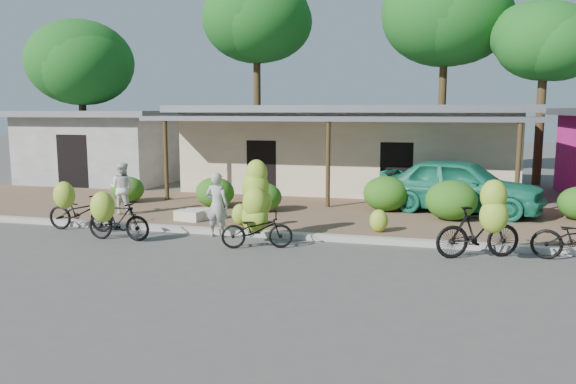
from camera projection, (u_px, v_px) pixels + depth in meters
name	position (u px, v px, depth m)	size (l,w,h in m)	color
ground	(275.00, 259.00, 12.05)	(100.00, 100.00, 0.00)	#4D4A47
sidewalk	(321.00, 215.00, 16.83)	(60.00, 6.00, 0.12)	brown
curb	(297.00, 236.00, 13.96)	(60.00, 0.25, 0.15)	#A8A399
shop_main	(351.00, 147.00, 22.27)	(13.00, 8.50, 3.35)	beige
shop_grey	(106.00, 145.00, 25.10)	(7.00, 6.00, 3.15)	#B0AFAA
tree_back_left	(78.00, 61.00, 27.23)	(5.22, 5.10, 7.50)	#45341B
tree_far_center	(254.00, 17.00, 27.79)	(5.49, 5.39, 9.80)	#45341B
tree_center_right	(441.00, 14.00, 26.03)	(5.90, 5.83, 9.85)	#45341B
tree_near_right	(540.00, 39.00, 23.34)	(4.24, 4.04, 7.68)	#45341B
hedge_0	(128.00, 189.00, 18.76)	(1.11, 1.00, 0.86)	#256316
hedge_1	(215.00, 192.00, 17.72)	(1.23, 1.11, 0.96)	#256316
hedge_2	(263.00, 197.00, 17.05)	(1.12, 1.01, 0.87)	#256316
hedge_3	(386.00, 194.00, 17.09)	(1.38, 1.24, 1.08)	#256316
hedge_4	(451.00, 200.00, 15.67)	(1.43, 1.29, 1.12)	#256316
bike_far_left	(79.00, 210.00, 14.78)	(1.90, 1.23, 1.40)	black
bike_left	(115.00, 218.00, 13.60)	(1.66, 1.14, 1.31)	black
bike_center	(256.00, 211.00, 13.19)	(1.75, 1.33, 2.02)	black
bike_right	(482.00, 226.00, 11.92)	(1.95, 1.44, 1.79)	black
loose_banana_a	(240.00, 214.00, 15.01)	(0.46, 0.39, 0.58)	#9CCB32
loose_banana_b	(242.00, 214.00, 15.03)	(0.46, 0.39, 0.57)	#9CCB32
loose_banana_c	(379.00, 221.00, 14.16)	(0.46, 0.39, 0.58)	#9CCB32
sack_near	(201.00, 214.00, 15.85)	(0.85, 0.40, 0.30)	silver
sack_far	(189.00, 216.00, 15.64)	(0.75, 0.38, 0.28)	silver
vendor	(217.00, 205.00, 14.06)	(0.60, 0.39, 1.64)	#9B9B9B
bystander	(122.00, 188.00, 16.59)	(0.75, 0.58, 1.54)	silver
teal_van	(460.00, 185.00, 16.85)	(1.94, 4.81, 1.64)	#1B7C5D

